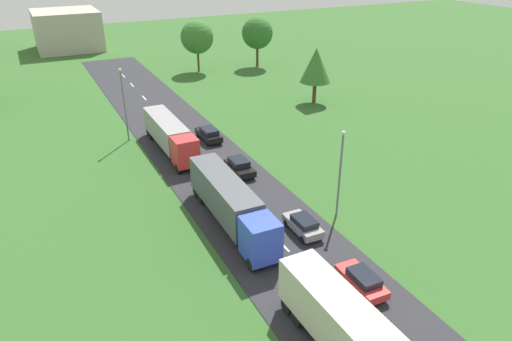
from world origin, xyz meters
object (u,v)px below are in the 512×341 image
(car_fifth, at_px, (209,134))
(lamppost_third, at_px, (124,102))
(lamppost_second, at_px, (340,170))
(car_third, at_px, (303,225))
(truck_second, at_px, (231,202))
(tree_elm, at_px, (316,65))
(truck_third, at_px, (170,134))
(car_second, at_px, (362,280))
(car_fourth, at_px, (240,166))
(truck_lead, at_px, (357,341))
(tree_maple, at_px, (197,37))
(tree_birch, at_px, (257,33))
(distant_building, at_px, (67,30))

(car_fifth, relative_size, lamppost_third, 0.51)
(lamppost_second, bearing_deg, car_third, -165.36)
(truck_second, relative_size, tree_elm, 1.70)
(truck_third, distance_m, car_second, 28.98)
(truck_second, height_order, car_third, truck_second)
(car_fifth, bearing_deg, car_fourth, -92.60)
(truck_lead, relative_size, tree_maple, 1.47)
(car_second, height_order, car_fifth, car_fifth)
(truck_third, distance_m, car_fifth, 5.21)
(car_fifth, height_order, tree_birch, tree_birch)
(car_third, distance_m, car_fourth, 12.11)
(truck_lead, height_order, truck_second, truck_second)
(lamppost_third, height_order, distant_building, lamppost_third)
(truck_second, height_order, truck_third, truck_second)
(car_fourth, distance_m, lamppost_second, 12.34)
(car_fifth, bearing_deg, lamppost_second, -79.71)
(car_third, xyz_separation_m, car_fourth, (-0.11, 12.11, 0.05))
(car_third, xyz_separation_m, tree_elm, (19.39, 28.38, 4.72))
(distant_building, bearing_deg, lamppost_third, -90.54)
(car_fifth, bearing_deg, truck_third, -169.57)
(car_fifth, xyz_separation_m, tree_elm, (19.05, 6.60, 4.67))
(truck_lead, bearing_deg, lamppost_second, 58.12)
(truck_lead, distance_m, car_fourth, 25.49)
(tree_birch, bearing_deg, tree_elm, -95.98)
(truck_second, distance_m, car_third, 6.21)
(car_fourth, height_order, tree_birch, tree_birch)
(car_fifth, distance_m, lamppost_second, 21.34)
(truck_third, bearing_deg, car_fifth, 10.43)
(distant_building, bearing_deg, car_fifth, -82.62)
(truck_lead, height_order, tree_maple, tree_maple)
(lamppost_third, xyz_separation_m, tree_elm, (27.61, 2.23, 0.70))
(car_third, xyz_separation_m, tree_birch, (21.83, 51.70, 5.29))
(truck_second, bearing_deg, tree_maple, 72.65)
(car_fourth, bearing_deg, truck_second, -119.07)
(car_third, relative_size, tree_birch, 0.44)
(truck_third, bearing_deg, distant_building, 92.76)
(truck_third, height_order, lamppost_third, lamppost_third)
(car_second, relative_size, distant_building, 0.31)
(truck_third, bearing_deg, car_third, -77.43)
(lamppost_second, height_order, lamppost_third, lamppost_third)
(car_fourth, height_order, tree_elm, tree_elm)
(lamppost_third, bearing_deg, distant_building, 89.46)
(car_fifth, bearing_deg, truck_second, -105.81)
(truck_third, height_order, tree_elm, tree_elm)
(truck_second, height_order, car_fifth, truck_second)
(truck_lead, bearing_deg, car_fourth, 79.78)
(truck_second, relative_size, distant_building, 1.02)
(car_fifth, relative_size, lamppost_second, 0.56)
(car_third, height_order, tree_elm, tree_elm)
(car_second, height_order, lamppost_second, lamppost_second)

